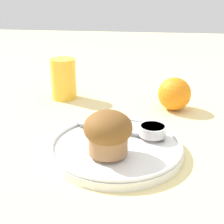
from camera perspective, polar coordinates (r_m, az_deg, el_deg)
The scene contains 8 objects.
ground_plane at distance 0.58m, azimuth 2.85°, elevation -6.06°, with size 3.00×3.00×0.00m, color beige.
plate at distance 0.55m, azimuth 0.81°, elevation -6.45°, with size 0.23×0.23×0.02m.
muffin at distance 0.50m, azimuth -0.73°, elevation -3.71°, with size 0.08×0.08×0.07m.
cream_ramekin at distance 0.57m, azimuth 7.44°, elevation -3.27°, with size 0.05×0.05×0.02m.
berry_pair at distance 0.60m, azimuth 1.31°, elevation -2.12°, with size 0.03×0.02×0.02m.
butter_knife at distance 0.59m, azimuth 1.38°, elevation -3.20°, with size 0.17×0.06×0.00m.
orange_fruit at distance 0.75m, azimuth 11.34°, elevation 3.26°, with size 0.08×0.08×0.08m.
juice_glass at distance 0.81m, azimuth -8.84°, elevation 6.00°, with size 0.06×0.06×0.10m.
Camera 1 is at (0.04, -0.51, 0.28)m, focal length 50.00 mm.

